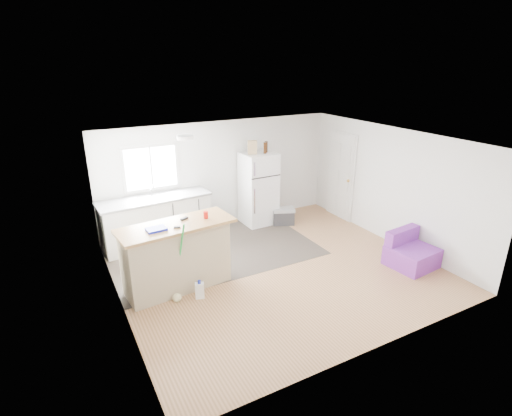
{
  "coord_description": "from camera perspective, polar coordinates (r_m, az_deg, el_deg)",
  "views": [
    {
      "loc": [
        -3.43,
        -5.59,
        3.68
      ],
      "look_at": [
        -0.04,
        0.7,
        0.99
      ],
      "focal_mm": 28.0,
      "sensor_mm": 36.0,
      "label": 1
    }
  ],
  "objects": [
    {
      "name": "window",
      "position": [
        8.56,
        -14.77,
        5.58
      ],
      "size": [
        1.18,
        0.06,
        0.98
      ],
      "color": "white",
      "rests_on": "back_wall"
    },
    {
      "name": "tool_b",
      "position": [
        6.43,
        -11.22,
        -2.7
      ],
      "size": [
        0.11,
        0.07,
        0.03
      ],
      "primitive_type": "cube",
      "rotation": [
        0.0,
        0.0,
        -0.39
      ],
      "color": "black",
      "rests_on": "peninsula"
    },
    {
      "name": "blue_tray",
      "position": [
        6.42,
        -14.06,
        -2.94
      ],
      "size": [
        0.32,
        0.24,
        0.04
      ],
      "primitive_type": "cube",
      "rotation": [
        0.0,
        0.0,
        0.07
      ],
      "color": "#131AB2",
      "rests_on": "peninsula"
    },
    {
      "name": "peninsula",
      "position": [
        6.81,
        -11.27,
        -6.77
      ],
      "size": [
        1.95,
        0.91,
        1.16
      ],
      "rotation": [
        0.0,
        0.0,
        0.1
      ],
      "color": "#CBB992",
      "rests_on": "floor"
    },
    {
      "name": "vinyl_zone",
      "position": [
        8.22,
        -6.03,
        -6.02
      ],
      "size": [
        4.05,
        2.5,
        0.0
      ],
      "primitive_type": "cube",
      "color": "#302924",
      "rests_on": "floor"
    },
    {
      "name": "ceiling_fixture",
      "position": [
        7.27,
        -10.09,
        9.89
      ],
      "size": [
        0.3,
        0.3,
        0.07
      ],
      "primitive_type": "cylinder",
      "color": "white",
      "rests_on": "ceiling"
    },
    {
      "name": "room",
      "position": [
        7.01,
        3.04,
        -0.09
      ],
      "size": [
        5.51,
        5.01,
        2.41
      ],
      "color": "#8D603B",
      "rests_on": "ground"
    },
    {
      "name": "red_cup",
      "position": [
        6.72,
        -7.19,
        -0.98
      ],
      "size": [
        0.08,
        0.08,
        0.12
      ],
      "primitive_type": "cylinder",
      "rotation": [
        0.0,
        0.0,
        -0.05
      ],
      "color": "red",
      "rests_on": "peninsula"
    },
    {
      "name": "tool_a",
      "position": [
        6.74,
        -10.23,
        -1.5
      ],
      "size": [
        0.15,
        0.1,
        0.03
      ],
      "primitive_type": "cube",
      "rotation": [
        0.0,
        0.0,
        0.4
      ],
      "color": "black",
      "rests_on": "peninsula"
    },
    {
      "name": "interior_door",
      "position": [
        9.79,
        12.03,
        4.43
      ],
      "size": [
        0.11,
        0.92,
        2.1
      ],
      "color": "white",
      "rests_on": "right_wall"
    },
    {
      "name": "cardboard_box",
      "position": [
        8.89,
        -0.54,
        8.66
      ],
      "size": [
        0.22,
        0.16,
        0.3
      ],
      "primitive_type": "cube",
      "rotation": [
        0.0,
        0.0,
        -0.36
      ],
      "color": "tan",
      "rests_on": "refrigerator"
    },
    {
      "name": "refrigerator",
      "position": [
        9.25,
        0.36,
        2.79
      ],
      "size": [
        0.76,
        0.72,
        1.68
      ],
      "rotation": [
        0.0,
        0.0,
        0.03
      ],
      "color": "white",
      "rests_on": "floor"
    },
    {
      "name": "mop",
      "position": [
        6.64,
        -11.14,
        -11.04
      ],
      "size": [
        0.29,
        0.36,
        1.32
      ],
      "rotation": [
        0.0,
        0.0,
        0.47
      ],
      "color": "green",
      "rests_on": "floor"
    },
    {
      "name": "purple_seat",
      "position": [
        8.08,
        21.17,
        -6.06
      ],
      "size": [
        0.87,
        0.83,
        0.66
      ],
      "rotation": [
        0.0,
        0.0,
        0.1
      ],
      "color": "purple",
      "rests_on": "floor"
    },
    {
      "name": "bottle_left",
      "position": [
        8.96,
        1.29,
        8.58
      ],
      "size": [
        0.09,
        0.09,
        0.25
      ],
      "primitive_type": "cylinder",
      "rotation": [
        0.0,
        0.0,
        -0.27
      ],
      "color": "#381B0A",
      "rests_on": "refrigerator"
    },
    {
      "name": "kitchen_cabinets",
      "position": [
        8.55,
        -14.04,
        -1.69
      ],
      "size": [
        2.31,
        0.86,
        1.31
      ],
      "rotation": [
        0.0,
        0.0,
        0.07
      ],
      "color": "white",
      "rests_on": "floor"
    },
    {
      "name": "cleaner_jug",
      "position": [
        6.68,
        -8.05,
        -11.55
      ],
      "size": [
        0.17,
        0.15,
        0.32
      ],
      "rotation": [
        0.0,
        0.0,
        -0.34
      ],
      "color": "white",
      "rests_on": "floor"
    },
    {
      "name": "cooler",
      "position": [
        9.4,
        3.92,
        -1.13
      ],
      "size": [
        0.6,
        0.52,
        0.39
      ],
      "rotation": [
        0.0,
        0.0,
        -0.41
      ],
      "color": "#313134",
      "rests_on": "floor"
    },
    {
      "name": "bottle_right",
      "position": [
        9.08,
        1.45,
        8.74
      ],
      "size": [
        0.07,
        0.07,
        0.25
      ],
      "primitive_type": "cylinder",
      "rotation": [
        0.0,
        0.0,
        -0.07
      ],
      "color": "#381B0A",
      "rests_on": "refrigerator"
    }
  ]
}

